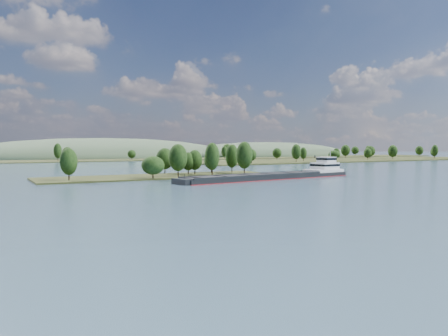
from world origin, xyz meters
TOP-DOWN VIEW (x-y plane):
  - ground at (0.00, 120.00)m, footprint 1800.00×1800.00m
  - tree_island at (7.23, 178.65)m, footprint 100.00×32.71m
  - right_bank at (232.31, 299.69)m, footprint 320.00×90.00m
  - back_shoreline at (9.18, 399.86)m, footprint 900.00×60.00m
  - hill_east at (260.00, 470.00)m, footprint 260.00×140.00m
  - hill_west at (60.00, 500.00)m, footprint 320.00×160.00m
  - cargo_barge at (39.58, 149.07)m, footprint 84.55×21.02m

SIDE VIEW (x-z plane):
  - ground at x=0.00m, z-range 0.00..0.00m
  - hill_east at x=260.00m, z-range -18.00..18.00m
  - hill_west at x=60.00m, z-range -22.00..22.00m
  - back_shoreline at x=9.18m, z-range -7.24..8.73m
  - right_bank at x=232.31m, z-range -6.50..8.75m
  - cargo_barge at x=39.58m, z-range -4.25..7.11m
  - tree_island at x=7.23m, z-range -3.48..12.25m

